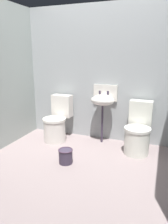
{
  "coord_description": "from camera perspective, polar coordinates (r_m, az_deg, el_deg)",
  "views": [
    {
      "loc": [
        1.05,
        -2.51,
        1.5
      ],
      "look_at": [
        0.0,
        0.28,
        0.7
      ],
      "focal_mm": 34.64,
      "sensor_mm": 36.0,
      "label": 1
    }
  ],
  "objects": [
    {
      "name": "ground_plane",
      "position": [
        3.12,
        -1.85,
        -14.51
      ],
      "size": [
        3.12,
        2.62,
        0.08
      ],
      "primitive_type": "cube",
      "color": "gray"
    },
    {
      "name": "toilet_left",
      "position": [
        3.88,
        -7.15,
        -2.72
      ],
      "size": [
        0.41,
        0.6,
        0.78
      ],
      "rotation": [
        0.0,
        0.0,
        3.11
      ],
      "color": "silver",
      "rests_on": "ground"
    },
    {
      "name": "wall_back",
      "position": [
        3.83,
        4.72,
        9.81
      ],
      "size": [
        3.12,
        0.1,
        2.31
      ],
      "primitive_type": "cube",
      "color": "#9BA0A2",
      "rests_on": "ground"
    },
    {
      "name": "toilet_right",
      "position": [
        3.49,
        14.06,
        -5.17
      ],
      "size": [
        0.4,
        0.59,
        0.78
      ],
      "rotation": [
        0.0,
        0.0,
        3.13
      ],
      "color": "silver",
      "rests_on": "ground"
    },
    {
      "name": "sink",
      "position": [
        3.66,
        5.06,
        3.25
      ],
      "size": [
        0.42,
        0.35,
        0.99
      ],
      "color": "#382F40",
      "rests_on": "ground"
    },
    {
      "name": "bucket",
      "position": [
        3.12,
        -4.87,
        -11.48
      ],
      "size": [
        0.21,
        0.21,
        0.21
      ],
      "color": "#382F40",
      "rests_on": "ground"
    }
  ]
}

